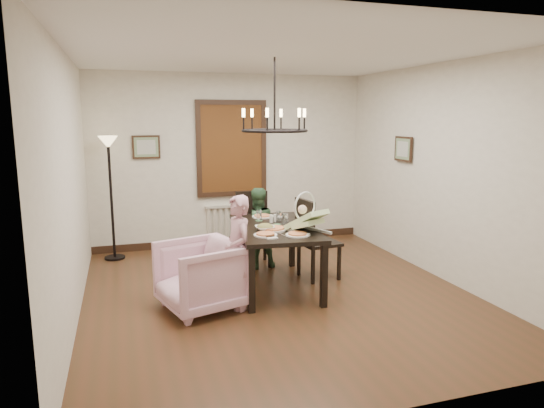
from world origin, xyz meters
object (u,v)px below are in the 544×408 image
baby_bouncer (306,218)px  chair_right (319,238)px  seated_man (257,235)px  floor_lamp (111,200)px  armchair (200,276)px  elderly_woman (238,262)px  drinking_glass (285,219)px  chair_far (254,229)px  dining_table (274,233)px

baby_bouncer → chair_right: bearing=29.1°
seated_man → floor_lamp: (-1.94, 1.05, 0.43)m
chair_right → armchair: chair_right is taller
elderly_woman → baby_bouncer: (0.85, 0.12, 0.42)m
seated_man → drinking_glass: (0.14, -0.82, 0.38)m
drinking_glass → baby_bouncer: bearing=-73.8°
chair_far → chair_right: 1.05m
seated_man → baby_bouncer: baby_bouncer is taller
armchair → elderly_woman: 0.44m
chair_right → baby_bouncer: size_ratio=2.17×
dining_table → drinking_glass: bearing=6.1°
chair_right → elderly_woman: (-1.25, -0.67, -0.01)m
chair_far → elderly_woman: (-0.59, -1.49, 0.00)m
seated_man → drinking_glass: size_ratio=6.33×
dining_table → chair_far: bearing=96.4°
dining_table → armchair: dining_table is taller
chair_far → seated_man: (-0.00, -0.14, -0.05)m
dining_table → floor_lamp: (-1.94, 1.87, 0.20)m
chair_right → elderly_woman: size_ratio=1.02×
dining_table → baby_bouncer: (0.26, -0.41, 0.25)m
chair_right → seated_man: (-0.67, 0.67, -0.07)m
seated_man → baby_bouncer: size_ratio=1.90×
dining_table → drinking_glass: drinking_glass is taller
elderly_woman → floor_lamp: (-1.35, 2.40, 0.37)m
elderly_woman → seated_man: size_ratio=1.12×
chair_right → drinking_glass: bearing=98.5°
armchair → drinking_glass: bearing=95.6°
drinking_glass → elderly_woman: bearing=-144.3°
dining_table → seated_man: size_ratio=1.85×
dining_table → floor_lamp: bearing=142.4°
elderly_woman → seated_man: bearing=148.7°
dining_table → armchair: (-1.00, -0.45, -0.31)m
elderly_woman → floor_lamp: size_ratio=0.59×
drinking_glass → floor_lamp: (-2.08, 1.87, 0.04)m
seated_man → chair_far: bearing=-94.5°
chair_right → baby_bouncer: baby_bouncer is taller
armchair → elderly_woman: elderly_woman is taller
drinking_glass → floor_lamp: size_ratio=0.08×
chair_right → baby_bouncer: bearing=137.0°
seated_man → baby_bouncer: (0.26, -1.23, 0.47)m
elderly_woman → dining_table: bearing=124.0°
baby_bouncer → drinking_glass: bearing=81.2°
baby_bouncer → armchair: bearing=157.0°
elderly_woman → seated_man: 1.47m
chair_far → seated_man: 0.15m
chair_far → elderly_woman: bearing=-105.7°
drinking_glass → floor_lamp: 2.80m
elderly_woman → seated_man: (0.59, 1.35, -0.05)m
seated_man → chair_right: bearing=130.7°
drinking_glass → floor_lamp: floor_lamp is taller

